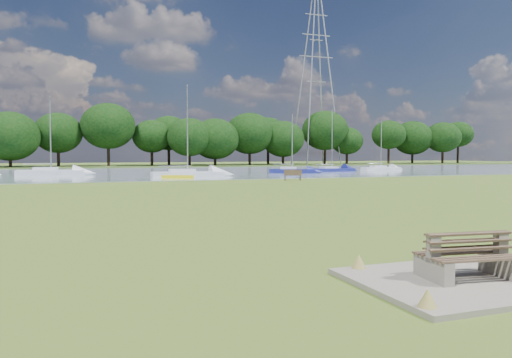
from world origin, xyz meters
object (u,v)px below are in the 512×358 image
object	(u,v)px
riverbank_bench	(293,175)
sailboat_5	(187,172)
sailboat_6	(50,170)
pylon	(316,56)
sailboat_3	(380,168)
bench_pair	(467,258)
sailboat_0	(331,169)
kayak	(178,177)
sailboat_7	(292,169)

from	to	relation	value
riverbank_bench	sailboat_5	xyz separation A→B (m)	(-7.43, 9.84, 0.02)
sailboat_5	sailboat_6	xyz separation A→B (m)	(-13.26, 8.03, 0.06)
riverbank_bench	sailboat_5	distance (m)	12.33
pylon	sailboat_3	xyz separation A→B (m)	(-7.18, -33.47, -21.66)
bench_pair	sailboat_6	distance (m)	51.83
sailboat_0	sailboat_5	size ratio (longest dim) A/B	0.85
sailboat_0	sailboat_5	world-z (taller)	sailboat_5
kayak	pylon	distance (m)	61.90
sailboat_3	sailboat_6	xyz separation A→B (m)	(-41.73, 0.47, 0.11)
kayak	sailboat_7	distance (m)	16.75
riverbank_bench	sailboat_5	bearing A→B (deg)	145.23
sailboat_5	sailboat_7	size ratio (longest dim) A/B	1.35
kayak	sailboat_7	bearing A→B (deg)	49.48
pylon	sailboat_7	world-z (taller)	pylon
sailboat_3	sailboat_6	world-z (taller)	sailboat_6
sailboat_3	sailboat_7	bearing A→B (deg)	-170.34
riverbank_bench	kayak	world-z (taller)	riverbank_bench
kayak	sailboat_6	size ratio (longest dim) A/B	0.35
sailboat_6	sailboat_3	bearing A→B (deg)	6.28
sailboat_7	sailboat_6	bearing A→B (deg)	-164.37
bench_pair	riverbank_bench	xyz separation A→B (m)	(11.44, 33.12, 0.01)
pylon	sailboat_7	bearing A→B (deg)	-120.79
riverbank_bench	sailboat_3	distance (m)	27.30
kayak	pylon	size ratio (longest dim) A/B	0.08
sailboat_3	kayak	bearing A→B (deg)	-164.22
sailboat_0	sailboat_7	distance (m)	7.40
sailboat_0	sailboat_3	distance (m)	8.12
riverbank_bench	sailboat_6	bearing A→B (deg)	157.36
sailboat_5	sailboat_6	distance (m)	15.51
bench_pair	kayak	size ratio (longest dim) A/B	0.62
kayak	riverbank_bench	bearing A→B (deg)	-11.96
riverbank_bench	sailboat_7	world-z (taller)	sailboat_7
pylon	sailboat_0	bearing A→B (deg)	-113.91
sailboat_6	sailboat_7	xyz separation A→B (m)	(26.78, -4.11, -0.06)
sailboat_0	pylon	bearing A→B (deg)	59.45
sailboat_6	kayak	bearing A→B (deg)	-37.21
riverbank_bench	sailboat_3	xyz separation A→B (m)	(21.03, 17.40, -0.03)
pylon	sailboat_6	bearing A→B (deg)	-145.98
kayak	pylon	xyz separation A→B (m)	(37.24, 44.32, 21.91)
kayak	sailboat_7	world-z (taller)	sailboat_7
bench_pair	riverbank_bench	world-z (taller)	bench_pair
sailboat_3	riverbank_bench	bearing A→B (deg)	-144.44
riverbank_bench	pylon	bearing A→B (deg)	79.17
bench_pair	sailboat_5	size ratio (longest dim) A/B	0.20
sailboat_5	bench_pair	bearing A→B (deg)	-93.89
sailboat_0	sailboat_6	world-z (taller)	sailboat_6
kayak	sailboat_0	size ratio (longest dim) A/B	0.38
riverbank_bench	bench_pair	bearing A→B (deg)	-90.88
kayak	sailboat_0	world-z (taller)	sailboat_0
sailboat_5	sailboat_7	world-z (taller)	sailboat_5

